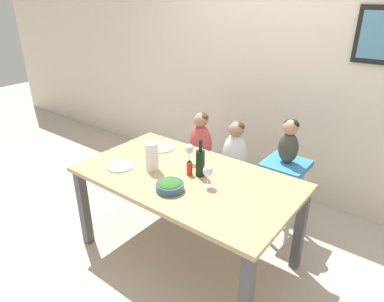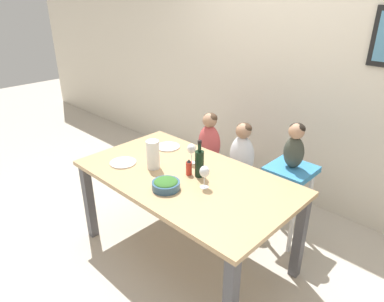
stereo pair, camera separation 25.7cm
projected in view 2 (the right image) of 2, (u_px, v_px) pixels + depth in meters
The scene contains 17 objects.
ground_plane at pixel (186, 252), 2.92m from camera, with size 14.00×14.00×0.00m, color #BCB2A3.
wall_back at pixel (292, 68), 3.31m from camera, with size 10.00×0.09×2.70m.
dining_table at pixel (186, 186), 2.64m from camera, with size 1.68×0.95×0.75m.
chair_far_left at pixel (209, 167), 3.51m from camera, with size 0.42×0.42×0.46m.
chair_far_center at pixel (240, 180), 3.26m from camera, with size 0.42×0.42×0.46m.
chair_right_highchair at pixel (289, 183), 2.87m from camera, with size 0.35×0.36×0.72m.
person_child_left at pixel (209, 139), 3.38m from camera, with size 0.24×0.18×0.51m.
person_child_center at pixel (242, 150), 3.13m from camera, with size 0.24×0.18×0.51m.
person_baby_right at pixel (295, 144), 2.72m from camera, with size 0.17×0.13×0.38m.
wine_bottle at pixel (199, 163), 2.55m from camera, with size 0.07×0.07×0.29m.
paper_towel_roll at pixel (153, 155), 2.67m from camera, with size 0.10×0.10×0.23m.
wine_glass_near at pixel (204, 172), 2.39m from camera, with size 0.07×0.07×0.17m.
wine_glass_far at pixel (192, 149), 2.74m from camera, with size 0.07×0.07×0.17m.
salad_bowl_large at pixel (166, 184), 2.41m from camera, with size 0.20×0.20×0.08m.
dinner_plate_front_left at pixel (123, 163), 2.78m from camera, with size 0.21×0.21×0.01m.
dinner_plate_back_left at pixel (168, 147), 3.08m from camera, with size 0.21×0.21×0.01m.
condiment_bottle_hot_sauce at pixel (189, 167), 2.59m from camera, with size 0.05×0.05×0.13m.
Camera 2 is at (1.62, -1.61, 2.01)m, focal length 32.00 mm.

